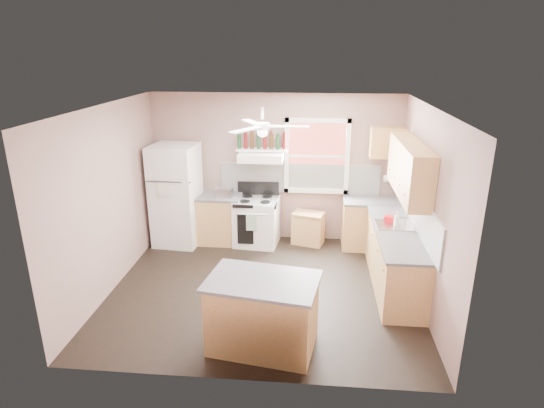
# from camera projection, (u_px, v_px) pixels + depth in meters

# --- Properties ---
(floor) EXTENTS (4.50, 4.50, 0.00)m
(floor) POSITION_uv_depth(u_px,v_px,m) (264.00, 288.00, 6.85)
(floor) COLOR black
(floor) RESTS_ON ground
(ceiling) EXTENTS (4.50, 4.50, 0.00)m
(ceiling) POSITION_uv_depth(u_px,v_px,m) (262.00, 107.00, 5.96)
(ceiling) COLOR white
(ceiling) RESTS_ON ground
(wall_back) EXTENTS (4.50, 0.05, 2.70)m
(wall_back) POSITION_uv_depth(u_px,v_px,m) (275.00, 168.00, 8.31)
(wall_back) COLOR #83645D
(wall_back) RESTS_ON ground
(wall_right) EXTENTS (0.05, 4.00, 2.70)m
(wall_right) POSITION_uv_depth(u_px,v_px,m) (428.00, 209.00, 6.20)
(wall_right) COLOR #83645D
(wall_right) RESTS_ON ground
(wall_left) EXTENTS (0.05, 4.00, 2.70)m
(wall_left) POSITION_uv_depth(u_px,v_px,m) (108.00, 199.00, 6.61)
(wall_left) COLOR #83645D
(wall_left) RESTS_ON ground
(backsplash_back) EXTENTS (2.90, 0.03, 0.55)m
(backsplash_back) POSITION_uv_depth(u_px,v_px,m) (300.00, 178.00, 8.29)
(backsplash_back) COLOR white
(backsplash_back) RESTS_ON wall_back
(backsplash_right) EXTENTS (0.03, 2.60, 0.55)m
(backsplash_right) POSITION_uv_depth(u_px,v_px,m) (419.00, 213.00, 6.55)
(backsplash_right) COLOR white
(backsplash_right) RESTS_ON wall_right
(window_view) EXTENTS (1.00, 0.02, 1.20)m
(window_view) POSITION_uv_depth(u_px,v_px,m) (317.00, 156.00, 8.12)
(window_view) COLOR maroon
(window_view) RESTS_ON wall_back
(window_frame) EXTENTS (1.16, 0.07, 1.36)m
(window_frame) POSITION_uv_depth(u_px,v_px,m) (317.00, 156.00, 8.10)
(window_frame) COLOR white
(window_frame) RESTS_ON wall_back
(refrigerator) EXTENTS (0.84, 0.82, 1.83)m
(refrigerator) POSITION_uv_depth(u_px,v_px,m) (176.00, 195.00, 8.18)
(refrigerator) COLOR white
(refrigerator) RESTS_ON floor
(base_cabinet_left) EXTENTS (0.90, 0.60, 0.86)m
(base_cabinet_left) POSITION_uv_depth(u_px,v_px,m) (217.00, 219.00, 8.40)
(base_cabinet_left) COLOR #A77D45
(base_cabinet_left) RESTS_ON floor
(counter_left) EXTENTS (0.92, 0.62, 0.04)m
(counter_left) POSITION_uv_depth(u_px,v_px,m) (216.00, 196.00, 8.25)
(counter_left) COLOR #4C4C4F
(counter_left) RESTS_ON base_cabinet_left
(toaster) EXTENTS (0.30, 0.20, 0.18)m
(toaster) POSITION_uv_depth(u_px,v_px,m) (225.00, 193.00, 8.09)
(toaster) COLOR silver
(toaster) RESTS_ON counter_left
(stove) EXTENTS (0.82, 0.72, 0.86)m
(stove) POSITION_uv_depth(u_px,v_px,m) (257.00, 222.00, 8.28)
(stove) COLOR white
(stove) RESTS_ON floor
(range_hood) EXTENTS (0.78, 0.50, 0.14)m
(range_hood) POSITION_uv_depth(u_px,v_px,m) (261.00, 157.00, 7.98)
(range_hood) COLOR white
(range_hood) RESTS_ON wall_back
(bottle_shelf) EXTENTS (0.90, 0.26, 0.03)m
(bottle_shelf) POSITION_uv_depth(u_px,v_px,m) (262.00, 150.00, 8.06)
(bottle_shelf) COLOR white
(bottle_shelf) RESTS_ON range_hood
(cart) EXTENTS (0.62, 0.50, 0.54)m
(cart) POSITION_uv_depth(u_px,v_px,m) (308.00, 229.00, 8.35)
(cart) COLOR #A77D45
(cart) RESTS_ON floor
(base_cabinet_corner) EXTENTS (1.00, 0.60, 0.86)m
(base_cabinet_corner) POSITION_uv_depth(u_px,v_px,m) (371.00, 225.00, 8.15)
(base_cabinet_corner) COLOR #A77D45
(base_cabinet_corner) RESTS_ON floor
(base_cabinet_right) EXTENTS (0.60, 2.20, 0.86)m
(base_cabinet_right) POSITION_uv_depth(u_px,v_px,m) (395.00, 259.00, 6.82)
(base_cabinet_right) COLOR #A77D45
(base_cabinet_right) RESTS_ON floor
(counter_corner) EXTENTS (1.02, 0.62, 0.04)m
(counter_corner) POSITION_uv_depth(u_px,v_px,m) (372.00, 201.00, 8.00)
(counter_corner) COLOR #4C4C4F
(counter_corner) RESTS_ON base_cabinet_corner
(counter_right) EXTENTS (0.62, 2.22, 0.04)m
(counter_right) POSITION_uv_depth(u_px,v_px,m) (397.00, 232.00, 6.67)
(counter_right) COLOR #4C4C4F
(counter_right) RESTS_ON base_cabinet_right
(sink) EXTENTS (0.55, 0.45, 0.03)m
(sink) POSITION_uv_depth(u_px,v_px,m) (394.00, 226.00, 6.85)
(sink) COLOR silver
(sink) RESTS_ON counter_right
(faucet) EXTENTS (0.03, 0.03, 0.14)m
(faucet) POSITION_uv_depth(u_px,v_px,m) (406.00, 221.00, 6.81)
(faucet) COLOR silver
(faucet) RESTS_ON sink
(upper_cabinet_right) EXTENTS (0.33, 1.80, 0.76)m
(upper_cabinet_right) POSITION_uv_depth(u_px,v_px,m) (410.00, 169.00, 6.55)
(upper_cabinet_right) COLOR #A77D45
(upper_cabinet_right) RESTS_ON wall_right
(upper_cabinet_corner) EXTENTS (0.60, 0.33, 0.52)m
(upper_cabinet_corner) POSITION_uv_depth(u_px,v_px,m) (388.00, 142.00, 7.78)
(upper_cabinet_corner) COLOR #A77D45
(upper_cabinet_corner) RESTS_ON wall_back
(paper_towel) EXTENTS (0.26, 0.12, 0.12)m
(paper_towel) POSITION_uv_depth(u_px,v_px,m) (391.00, 179.00, 8.01)
(paper_towel) COLOR white
(paper_towel) RESTS_ON wall_back
(island) EXTENTS (1.32, 0.95, 0.86)m
(island) POSITION_uv_depth(u_px,v_px,m) (263.00, 315.00, 5.40)
(island) COLOR #A77D45
(island) RESTS_ON floor
(island_top) EXTENTS (1.40, 1.03, 0.04)m
(island_top) POSITION_uv_depth(u_px,v_px,m) (262.00, 281.00, 5.25)
(island_top) COLOR #4C4C4F
(island_top) RESTS_ON island
(ceiling_fan_hub) EXTENTS (0.20, 0.20, 0.08)m
(ceiling_fan_hub) POSITION_uv_depth(u_px,v_px,m) (262.00, 126.00, 6.05)
(ceiling_fan_hub) COLOR white
(ceiling_fan_hub) RESTS_ON ceiling
(soap_bottle) EXTENTS (0.10, 0.09, 0.24)m
(soap_bottle) POSITION_uv_depth(u_px,v_px,m) (397.00, 219.00, 6.76)
(soap_bottle) COLOR silver
(soap_bottle) RESTS_ON counter_right
(red_caddy) EXTENTS (0.21, 0.17, 0.10)m
(red_caddy) POSITION_uv_depth(u_px,v_px,m) (390.00, 219.00, 6.95)
(red_caddy) COLOR red
(red_caddy) RESTS_ON counter_right
(wine_bottles) EXTENTS (0.86, 0.06, 0.31)m
(wine_bottles) POSITION_uv_depth(u_px,v_px,m) (262.00, 141.00, 8.01)
(wine_bottles) COLOR #143819
(wine_bottles) RESTS_ON bottle_shelf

